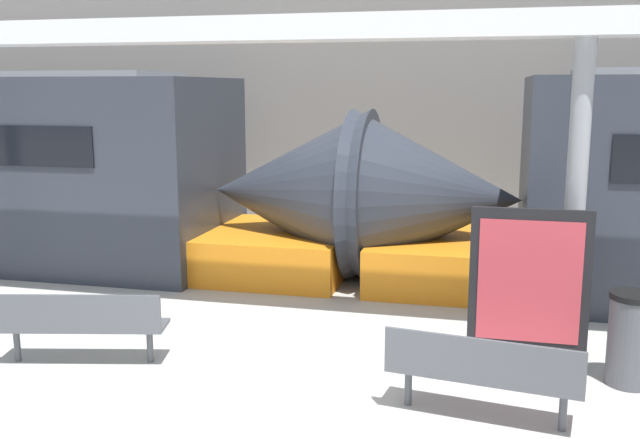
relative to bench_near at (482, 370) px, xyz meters
name	(u,v)px	position (x,y,z in m)	size (l,w,h in m)	color
station_wall	(393,110)	(-1.98, 8.21, 2.02)	(56.00, 0.20, 5.00)	gray
bench_near	(482,370)	(0.00, 0.00, 0.00)	(1.77, 0.69, 0.81)	#4C4F54
bench_far	(79,321)	(-4.22, 0.35, 0.00)	(1.87, 0.83, 0.81)	#4C4F54
trash_bin	(632,339)	(1.43, 1.18, 0.00)	(0.48, 0.48, 0.95)	#4C4F54
poster_board	(529,288)	(0.43, 1.42, 0.39)	(1.24, 0.07, 1.72)	black
support_column_near	(575,200)	(0.91, 2.00, 1.25)	(0.22, 0.22, 3.47)	gray
canopy_beam	(587,23)	(0.91, 2.00, 3.13)	(28.00, 0.60, 0.28)	silver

